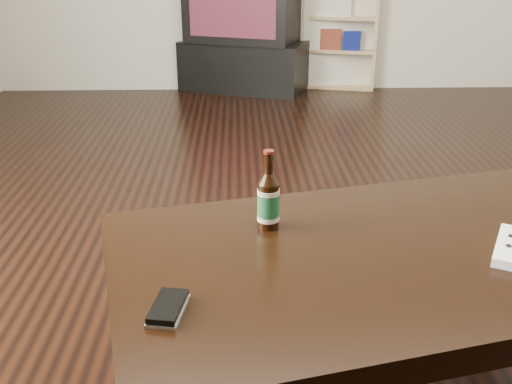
{
  "coord_description": "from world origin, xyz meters",
  "views": [
    {
      "loc": [
        -0.6,
        -1.86,
        1.12
      ],
      "look_at": [
        -0.55,
        -0.54,
        0.57
      ],
      "focal_mm": 42.0,
      "sensor_mm": 36.0,
      "label": 1
    }
  ],
  "objects_px": {
    "phone": "(168,308)",
    "beer_bottle": "(268,201)",
    "tv": "(244,0)",
    "bookshelf": "(340,14)",
    "remote": "(509,246)",
    "tv_stand": "(244,65)",
    "coffee_table": "(386,272)"
  },
  "relations": [
    {
      "from": "bookshelf",
      "to": "remote",
      "type": "distance_m",
      "value": 3.78
    },
    {
      "from": "tv_stand",
      "to": "coffee_table",
      "type": "bearing_deg",
      "value": -64.61
    },
    {
      "from": "bookshelf",
      "to": "beer_bottle",
      "type": "height_order",
      "value": "bookshelf"
    },
    {
      "from": "tv_stand",
      "to": "remote",
      "type": "height_order",
      "value": "remote"
    },
    {
      "from": "bookshelf",
      "to": "coffee_table",
      "type": "relative_size",
      "value": 0.8
    },
    {
      "from": "tv",
      "to": "beer_bottle",
      "type": "xyz_separation_m",
      "value": [
        0.01,
        -3.53,
        -0.16
      ]
    },
    {
      "from": "phone",
      "to": "remote",
      "type": "distance_m",
      "value": 0.78
    },
    {
      "from": "tv",
      "to": "tv_stand",
      "type": "bearing_deg",
      "value": 90.0
    },
    {
      "from": "tv_stand",
      "to": "tv",
      "type": "bearing_deg",
      "value": -90.0
    },
    {
      "from": "bookshelf",
      "to": "coffee_table",
      "type": "distance_m",
      "value": 3.79
    },
    {
      "from": "tv_stand",
      "to": "phone",
      "type": "xyz_separation_m",
      "value": [
        -0.2,
        -3.89,
        0.29
      ]
    },
    {
      "from": "coffee_table",
      "to": "beer_bottle",
      "type": "distance_m",
      "value": 0.32
    },
    {
      "from": "phone",
      "to": "tv",
      "type": "bearing_deg",
      "value": 96.74
    },
    {
      "from": "coffee_table",
      "to": "tv",
      "type": "bearing_deg",
      "value": 94.37
    },
    {
      "from": "tv",
      "to": "bookshelf",
      "type": "relative_size",
      "value": 0.86
    },
    {
      "from": "remote",
      "to": "coffee_table",
      "type": "bearing_deg",
      "value": -155.89
    },
    {
      "from": "remote",
      "to": "tv",
      "type": "bearing_deg",
      "value": 126.98
    },
    {
      "from": "coffee_table",
      "to": "beer_bottle",
      "type": "xyz_separation_m",
      "value": [
        -0.27,
        0.12,
        0.13
      ]
    },
    {
      "from": "tv",
      "to": "phone",
      "type": "height_order",
      "value": "tv"
    },
    {
      "from": "beer_bottle",
      "to": "remote",
      "type": "height_order",
      "value": "beer_bottle"
    },
    {
      "from": "beer_bottle",
      "to": "remote",
      "type": "xyz_separation_m",
      "value": [
        0.54,
        -0.14,
        -0.06
      ]
    },
    {
      "from": "beer_bottle",
      "to": "phone",
      "type": "height_order",
      "value": "beer_bottle"
    },
    {
      "from": "coffee_table",
      "to": "beer_bottle",
      "type": "bearing_deg",
      "value": 156.08
    },
    {
      "from": "tv_stand",
      "to": "phone",
      "type": "height_order",
      "value": "phone"
    },
    {
      "from": "tv",
      "to": "phone",
      "type": "relative_size",
      "value": 7.88
    },
    {
      "from": "coffee_table",
      "to": "phone",
      "type": "relative_size",
      "value": 11.43
    },
    {
      "from": "phone",
      "to": "beer_bottle",
      "type": "bearing_deg",
      "value": 69.68
    },
    {
      "from": "tv_stand",
      "to": "bookshelf",
      "type": "distance_m",
      "value": 0.87
    },
    {
      "from": "tv",
      "to": "phone",
      "type": "distance_m",
      "value": 3.9
    },
    {
      "from": "tv_stand",
      "to": "phone",
      "type": "relative_size",
      "value": 7.95
    },
    {
      "from": "tv",
      "to": "coffee_table",
      "type": "relative_size",
      "value": 0.69
    },
    {
      "from": "tv",
      "to": "coffee_table",
      "type": "bearing_deg",
      "value": -64.6
    }
  ]
}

